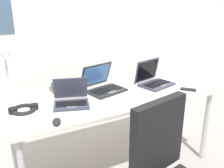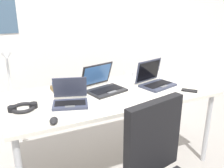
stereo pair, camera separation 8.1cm
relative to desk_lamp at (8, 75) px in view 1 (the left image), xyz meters
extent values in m
plane|color=gray|center=(0.80, -0.28, -0.94)|extent=(12.00, 12.00, 0.00)
cube|color=silver|center=(0.80, 0.82, 0.36)|extent=(6.00, 0.12, 2.60)
cube|color=silver|center=(0.80, -0.28, -0.21)|extent=(1.80, 0.80, 0.03)
cylinder|color=#B2B5BA|center=(1.64, -0.62, -0.58)|extent=(0.04, 0.04, 0.71)
cylinder|color=#B2B5BA|center=(-0.04, 0.06, -0.58)|extent=(0.04, 0.04, 0.71)
cylinder|color=#B2B5BA|center=(1.64, 0.06, -0.58)|extent=(0.04, 0.04, 0.71)
cylinder|color=silver|center=(0.00, 0.03, -0.19)|extent=(0.12, 0.12, 0.02)
cylinder|color=silver|center=(0.00, 0.03, -0.01)|extent=(0.02, 0.02, 0.34)
cylinder|color=silver|center=(0.00, -0.01, 0.16)|extent=(0.01, 0.08, 0.01)
cone|color=silver|center=(0.00, -0.05, 0.16)|extent=(0.07, 0.09, 0.09)
cube|color=#232326|center=(0.77, -0.24, -0.19)|extent=(0.36, 0.29, 0.02)
cube|color=black|center=(0.77, -0.24, -0.18)|extent=(0.30, 0.19, 0.00)
cube|color=#595B60|center=(0.78, -0.31, -0.18)|extent=(0.10, 0.07, 0.00)
cube|color=#232326|center=(0.73, -0.10, -0.07)|extent=(0.33, 0.16, 0.21)
cube|color=#3F72BF|center=(0.73, -0.10, -0.07)|extent=(0.29, 0.13, 0.18)
cube|color=#33384C|center=(1.26, -0.31, -0.19)|extent=(0.36, 0.29, 0.02)
cube|color=black|center=(1.26, -0.31, -0.18)|extent=(0.30, 0.18, 0.00)
cube|color=#595B60|center=(1.28, -0.38, -0.18)|extent=(0.10, 0.07, 0.00)
cube|color=#33384C|center=(1.23, -0.19, -0.07)|extent=(0.31, 0.12, 0.21)
cube|color=black|center=(1.23, -0.20, -0.07)|extent=(0.28, 0.10, 0.18)
cube|color=#33384C|center=(0.39, -0.39, -0.19)|extent=(0.31, 0.26, 0.02)
cube|color=black|center=(0.39, -0.39, -0.18)|extent=(0.25, 0.17, 0.00)
cube|color=#595B60|center=(0.37, -0.44, -0.18)|extent=(0.08, 0.06, 0.00)
cube|color=#33384C|center=(0.43, -0.28, -0.09)|extent=(0.27, 0.14, 0.18)
cube|color=black|center=(0.42, -0.28, -0.09)|extent=(0.24, 0.12, 0.15)
ellipsoid|color=black|center=(0.21, -0.61, -0.18)|extent=(0.08, 0.11, 0.03)
cube|color=black|center=(1.44, -0.54, -0.19)|extent=(0.14, 0.14, 0.01)
torus|color=black|center=(0.05, -0.31, -0.18)|extent=(0.18, 0.18, 0.03)
cylinder|color=black|center=(-0.02, -0.31, -0.18)|extent=(0.06, 0.06, 0.04)
cylinder|color=black|center=(0.13, -0.31, -0.18)|extent=(0.06, 0.06, 0.04)
cube|color=brown|center=(0.44, -0.03, -0.18)|extent=(0.22, 0.17, 0.03)
cube|color=navy|center=(0.44, -0.02, -0.15)|extent=(0.21, 0.16, 0.03)
cylinder|color=white|center=(1.11, -0.03, -0.15)|extent=(0.08, 0.08, 0.09)
torus|color=white|center=(1.16, -0.03, -0.15)|extent=(0.05, 0.01, 0.05)
cube|color=black|center=(0.71, -1.04, -0.21)|extent=(0.42, 0.14, 0.48)
camera|label=1|loc=(-0.14, -2.07, 0.59)|focal=39.64mm
camera|label=2|loc=(-0.07, -2.10, 0.59)|focal=39.64mm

